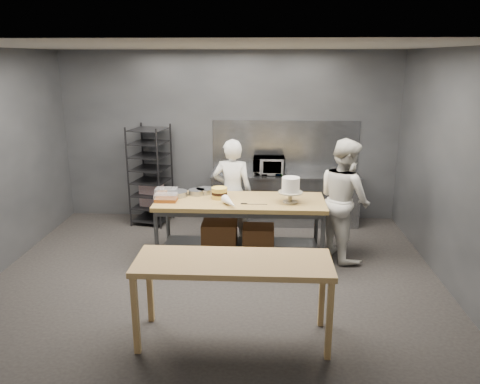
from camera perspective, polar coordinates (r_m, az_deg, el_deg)
The scene contains 16 objects.
ground at distance 6.51m, azimuth -2.83°, elevation -10.09°, with size 6.00×6.00×0.00m, color black.
back_wall at distance 8.44m, azimuth -1.29°, elevation 6.76°, with size 6.00×0.04×3.00m, color #4C4F54.
work_table at distance 6.77m, azimuth -0.19°, elevation -3.74°, with size 2.40×0.90×0.92m.
near_counter at distance 4.81m, azimuth -0.83°, elevation -9.25°, with size 2.00×0.70×0.90m.
back_counter at distance 8.36m, azimuth 5.45°, elevation -0.80°, with size 2.60×0.60×0.90m.
splashback_panel at distance 8.44m, azimuth 5.53°, elevation 5.64°, with size 2.60×0.02×0.90m, color slate.
speed_rack at distance 8.40m, azimuth -10.83°, elevation 1.93°, with size 0.71×0.75×1.75m.
chef_behind at distance 7.29m, azimuth -0.94°, elevation -0.05°, with size 0.62×0.40×1.69m, color silver.
chef_right at distance 6.94m, azimuth 12.59°, elevation -0.87°, with size 0.87×0.67×1.78m, color silver.
microwave at distance 8.19m, azimuth 3.52°, elevation 3.23°, with size 0.54×0.37×0.30m, color black.
frosted_cake_stand at distance 6.50m, azimuth 6.19°, elevation 0.63°, with size 0.34×0.34×0.36m.
layer_cake at distance 6.71m, azimuth -2.52°, elevation -0.12°, with size 0.23×0.23×0.16m.
cake_pans at distance 6.92m, azimuth -5.91°, elevation -0.03°, with size 0.67×0.45×0.07m.
piping_bag at distance 6.33m, azimuth -1.23°, elevation -1.29°, with size 0.12×0.12×0.38m, color white.
offset_spatula at distance 6.45m, azimuth 1.28°, elevation -1.47°, with size 0.36×0.02×0.02m.
pastry_clamshells at distance 6.78m, azimuth -8.98°, elevation -0.33°, with size 0.36×0.49×0.11m.
Camera 1 is at (0.61, -5.81, 2.87)m, focal length 35.00 mm.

